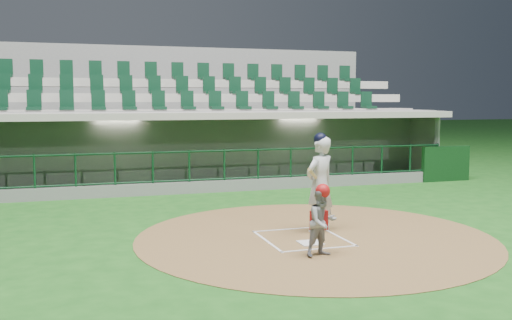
% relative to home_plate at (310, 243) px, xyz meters
% --- Properties ---
extents(ground, '(120.00, 120.00, 0.00)m').
position_rel_home_plate_xyz_m(ground, '(0.00, 0.70, -0.02)').
color(ground, '#184F16').
rests_on(ground, ground).
extents(dirt_circle, '(7.20, 7.20, 0.01)m').
position_rel_home_plate_xyz_m(dirt_circle, '(0.30, 0.50, -0.02)').
color(dirt_circle, brown).
rests_on(dirt_circle, ground).
extents(home_plate, '(0.43, 0.43, 0.02)m').
position_rel_home_plate_xyz_m(home_plate, '(0.00, 0.00, 0.00)').
color(home_plate, white).
rests_on(home_plate, dirt_circle).
extents(batter_box_chalk, '(1.55, 1.80, 0.01)m').
position_rel_home_plate_xyz_m(batter_box_chalk, '(0.00, 0.40, -0.00)').
color(batter_box_chalk, white).
rests_on(batter_box_chalk, ground).
extents(dugout_structure, '(16.40, 3.70, 3.00)m').
position_rel_home_plate_xyz_m(dugout_structure, '(0.12, 8.53, 0.94)').
color(dugout_structure, slate).
rests_on(dugout_structure, ground).
extents(seating_deck, '(17.00, 6.72, 5.15)m').
position_rel_home_plate_xyz_m(seating_deck, '(0.00, 11.61, 1.40)').
color(seating_deck, slate).
rests_on(seating_deck, ground).
extents(batter, '(0.97, 1.01, 2.08)m').
position_rel_home_plate_xyz_m(batter, '(0.58, 0.89, 1.02)').
color(batter, silver).
rests_on(batter, dirt_circle).
extents(catcher, '(0.68, 0.58, 1.29)m').
position_rel_home_plate_xyz_m(catcher, '(-0.15, -0.88, 0.62)').
color(catcher, gray).
rests_on(catcher, dirt_circle).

